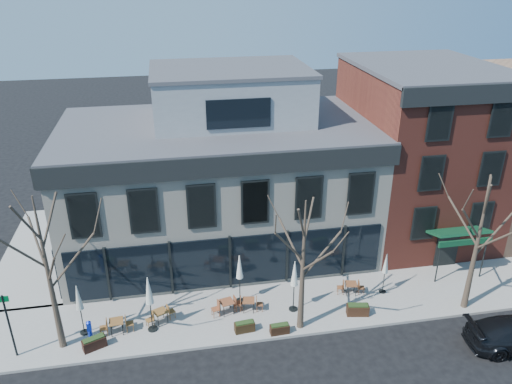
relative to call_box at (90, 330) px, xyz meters
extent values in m
plane|color=black|center=(7.20, 3.13, -0.81)|extent=(120.00, 120.00, 0.00)
cube|color=gray|center=(10.45, 0.98, -0.73)|extent=(33.50, 4.70, 0.15)
cube|color=gray|center=(-4.05, 9.13, -0.73)|extent=(4.50, 12.00, 0.15)
cube|color=silver|center=(7.20, 8.13, 3.19)|extent=(18.00, 10.00, 8.00)
cube|color=#47474C|center=(7.20, 8.13, 7.24)|extent=(18.30, 10.30, 0.30)
cube|color=black|center=(7.20, 3.01, 6.74)|extent=(18.30, 0.25, 1.10)
cube|color=black|center=(-1.92, 8.13, 6.74)|extent=(0.25, 10.30, 1.10)
cube|color=black|center=(7.20, 3.07, 1.09)|extent=(17.20, 0.12, 3.00)
cube|color=black|center=(-1.86, 7.13, 1.09)|extent=(0.12, 7.50, 3.00)
cube|color=gray|center=(8.20, 9.13, 8.79)|extent=(9.00, 6.50, 3.00)
cube|color=maroon|center=(20.20, 8.13, 4.69)|extent=(8.00, 10.00, 11.00)
cube|color=#47474C|center=(20.20, 8.13, 10.24)|extent=(8.20, 10.20, 0.25)
cube|color=black|center=(20.20, 3.01, 9.79)|extent=(8.20, 0.25, 1.00)
cube|color=#0D3C21|center=(20.20, 2.28, 2.09)|extent=(3.20, 1.66, 0.67)
cube|color=black|center=(20.20, 3.08, 0.44)|extent=(1.40, 0.10, 2.50)
cone|color=#382B21|center=(-1.30, -0.07, 3.30)|extent=(0.34, 0.34, 7.92)
cylinder|color=#382B21|center=(-0.23, 0.12, 3.87)|extent=(2.23, 0.50, 2.48)
cylinder|color=#382B21|center=(-1.75, 0.90, 4.33)|extent=(1.03, 2.05, 2.14)
cylinder|color=#382B21|center=(-2.14, -0.38, 4.85)|extent=(1.80, 0.75, 2.21)
cylinder|color=#382B21|center=(-0.85, -1.03, 4.24)|extent=(1.03, 2.04, 2.28)
cone|color=#382B21|center=(10.20, -0.77, 2.86)|extent=(0.34, 0.34, 7.04)
cylinder|color=#382B21|center=(11.15, -0.60, 3.37)|extent=(2.00, 0.46, 2.21)
cylinder|color=#382B21|center=(9.80, 0.09, 3.78)|extent=(0.93, 1.84, 1.91)
cylinder|color=#382B21|center=(9.45, -1.04, 4.23)|extent=(1.61, 0.68, 1.97)
cylinder|color=#382B21|center=(10.60, -1.63, 3.70)|extent=(0.93, 1.83, 2.03)
cone|color=#382B21|center=(19.20, -0.77, 3.08)|extent=(0.34, 0.34, 7.48)
cylinder|color=#382B21|center=(20.21, -0.59, 3.62)|extent=(2.12, 0.48, 2.35)
cylinder|color=#382B21|center=(18.78, 0.14, 4.06)|extent=(0.98, 1.94, 2.03)
cylinder|color=#382B21|center=(18.41, -1.06, 4.54)|extent=(1.71, 0.71, 2.09)
cylinder|color=#382B21|center=(19.63, -1.68, 3.97)|extent=(0.98, 1.94, 2.16)
cylinder|color=black|center=(-3.30, -0.37, 1.04)|extent=(0.10, 0.10, 3.40)
cube|color=#005926|center=(-3.30, -0.37, 2.54)|extent=(0.50, 0.04, 0.30)
cylinder|color=#0E27B6|center=(0.00, 0.00, -0.33)|extent=(0.19, 0.19, 0.66)
cube|color=#0E27B6|center=(0.00, 0.00, 0.24)|extent=(0.22, 0.18, 0.47)
cone|color=#0E27B6|center=(0.00, 0.00, 0.53)|extent=(0.25, 0.25, 0.11)
cube|color=brown|center=(1.20, 0.40, 0.04)|extent=(0.72, 0.72, 0.04)
cylinder|color=black|center=(0.96, 0.11, -0.31)|extent=(0.04, 0.04, 0.69)
cylinder|color=black|center=(1.49, 0.16, -0.31)|extent=(0.04, 0.04, 0.69)
cylinder|color=black|center=(0.91, 0.65, -0.31)|extent=(0.04, 0.04, 0.69)
cylinder|color=black|center=(1.45, 0.69, -0.31)|extent=(0.04, 0.04, 0.69)
cube|color=brown|center=(3.33, 0.82, 0.00)|extent=(0.84, 0.84, 0.04)
cylinder|color=black|center=(3.21, 0.49, -0.33)|extent=(0.04, 0.04, 0.65)
cylinder|color=black|center=(3.66, 0.70, -0.33)|extent=(0.04, 0.04, 0.65)
cylinder|color=black|center=(2.99, 0.95, -0.33)|extent=(0.04, 0.04, 0.65)
cylinder|color=black|center=(3.45, 1.16, -0.33)|extent=(0.04, 0.04, 0.65)
cube|color=brown|center=(6.72, 0.95, 0.05)|extent=(0.82, 0.82, 0.04)
cylinder|color=black|center=(6.53, 0.63, -0.31)|extent=(0.04, 0.04, 0.69)
cylinder|color=black|center=(7.05, 0.75, -0.31)|extent=(0.04, 0.04, 0.69)
cylinder|color=black|center=(6.40, 1.15, -0.31)|extent=(0.04, 0.04, 0.69)
cylinder|color=black|center=(6.92, 1.28, -0.31)|extent=(0.04, 0.04, 0.69)
cube|color=brown|center=(7.87, 0.94, -0.01)|extent=(0.72, 0.72, 0.04)
cylinder|color=black|center=(7.58, 0.74, -0.34)|extent=(0.04, 0.04, 0.64)
cylinder|color=black|center=(8.07, 0.65, -0.34)|extent=(0.04, 0.04, 0.64)
cylinder|color=black|center=(7.67, 1.23, -0.34)|extent=(0.04, 0.04, 0.64)
cylinder|color=black|center=(8.16, 1.14, -0.34)|extent=(0.04, 0.04, 0.64)
cube|color=brown|center=(13.64, 1.38, -0.01)|extent=(0.72, 0.72, 0.04)
cylinder|color=black|center=(13.35, 1.18, -0.34)|extent=(0.04, 0.04, 0.63)
cylinder|color=black|center=(13.84, 1.09, -0.34)|extent=(0.04, 0.04, 0.63)
cylinder|color=black|center=(13.44, 1.67, -0.34)|extent=(0.04, 0.04, 0.63)
cylinder|color=black|center=(13.93, 1.58, -0.34)|extent=(0.04, 0.04, 0.63)
cylinder|color=black|center=(-0.41, 0.67, -0.63)|extent=(0.45, 0.45, 0.06)
cylinder|color=black|center=(-0.41, 0.67, 0.46)|extent=(0.05, 0.05, 2.24)
cone|color=beige|center=(-0.41, 0.67, 1.48)|extent=(0.37, 0.37, 1.32)
cylinder|color=black|center=(2.92, 0.32, -0.62)|extent=(0.50, 0.50, 0.07)
cylinder|color=black|center=(2.92, 0.32, 0.58)|extent=(0.06, 0.06, 2.48)
cone|color=silver|center=(2.92, 0.32, 1.71)|extent=(0.41, 0.41, 1.47)
cylinder|color=black|center=(7.54, 1.81, -0.63)|extent=(0.46, 0.46, 0.06)
cylinder|color=black|center=(7.54, 1.81, 0.49)|extent=(0.05, 0.05, 2.30)
cone|color=white|center=(7.54, 1.81, 1.54)|extent=(0.38, 0.38, 1.36)
cylinder|color=black|center=(10.19, 0.59, -0.63)|extent=(0.48, 0.48, 0.06)
cylinder|color=black|center=(10.19, 0.59, 0.53)|extent=(0.05, 0.05, 2.38)
cone|color=silver|center=(10.19, 0.59, 1.61)|extent=(0.39, 0.39, 1.41)
cylinder|color=black|center=(15.44, 1.20, -0.63)|extent=(0.39, 0.39, 0.05)
cylinder|color=black|center=(15.44, 1.20, 0.32)|extent=(0.04, 0.04, 1.96)
cone|color=silver|center=(15.44, 1.20, 1.21)|extent=(0.32, 0.32, 1.16)
cube|color=black|center=(0.22, -0.52, -0.39)|extent=(1.17, 0.83, 0.54)
cube|color=#1E3314|center=(0.22, -0.52, -0.09)|extent=(1.04, 0.71, 0.09)
cube|color=black|center=(7.41, -0.62, -0.41)|extent=(1.03, 0.49, 0.50)
cube|color=#1E3314|center=(7.41, -0.62, -0.14)|extent=(0.92, 0.40, 0.08)
cube|color=black|center=(9.07, -1.07, -0.42)|extent=(0.96, 0.42, 0.47)
cube|color=#1E3314|center=(9.07, -1.07, -0.16)|extent=(0.87, 0.34, 0.08)
cube|color=black|center=(13.37, -0.40, -0.38)|extent=(1.19, 0.65, 0.56)
cube|color=#1E3314|center=(13.37, -0.40, -0.07)|extent=(1.07, 0.54, 0.09)
camera|label=1|loc=(4.45, -19.94, 16.02)|focal=35.00mm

